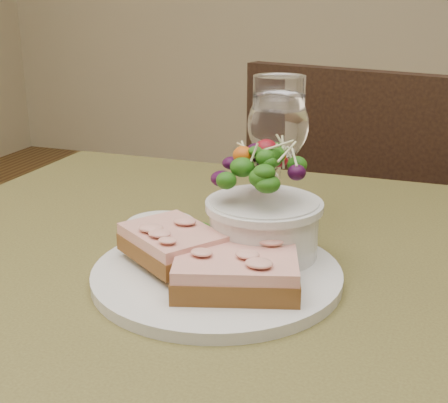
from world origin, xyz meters
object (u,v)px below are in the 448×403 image
(sandwich_front, at_px, (236,271))
(ramekin, at_px, (161,235))
(cafe_table, at_px, (200,342))
(dinner_plate, at_px, (217,274))
(wine_glass, at_px, (278,130))
(salad_bowl, at_px, (264,202))
(chair_far, at_px, (363,323))
(sandwich_back, at_px, (172,243))

(sandwich_front, bearing_deg, ramekin, 136.18)
(cafe_table, xyz_separation_m, ramekin, (-0.04, -0.01, 0.13))
(dinner_plate, distance_m, ramekin, 0.08)
(dinner_plate, bearing_deg, cafe_table, 134.56)
(cafe_table, distance_m, wine_glass, 0.27)
(dinner_plate, relative_size, wine_glass, 1.48)
(salad_bowl, xyz_separation_m, wine_glass, (-0.02, 0.13, 0.05))
(cafe_table, relative_size, chair_far, 0.89)
(wine_glass, bearing_deg, ramekin, -118.13)
(sandwich_front, relative_size, sandwich_back, 1.08)
(dinner_plate, xyz_separation_m, ramekin, (-0.07, 0.02, 0.03))
(cafe_table, bearing_deg, sandwich_back, -111.22)
(ramekin, xyz_separation_m, wine_glass, (0.09, 0.16, 0.09))
(chair_far, xyz_separation_m, wine_glass, (-0.06, -0.60, 0.58))
(cafe_table, xyz_separation_m, dinner_plate, (0.03, -0.04, 0.11))
(ramekin, relative_size, salad_bowl, 0.54)
(sandwich_front, height_order, salad_bowl, salad_bowl)
(cafe_table, relative_size, sandwich_front, 5.71)
(chair_far, xyz_separation_m, dinner_plate, (-0.07, -0.79, 0.46))
(dinner_plate, height_order, salad_bowl, salad_bowl)
(dinner_plate, distance_m, wine_glass, 0.22)
(wine_glass, bearing_deg, sandwich_front, -85.06)
(cafe_table, height_order, sandwich_back, sandwich_back)
(sandwich_front, height_order, ramekin, ramekin)
(chair_far, height_order, salad_bowl, chair_far)
(sandwich_front, distance_m, salad_bowl, 0.10)
(wine_glass, bearing_deg, sandwich_back, -108.69)
(cafe_table, xyz_separation_m, wine_glass, (0.05, 0.15, 0.22))
(ramekin, bearing_deg, sandwich_front, -26.88)
(chair_far, relative_size, ramekin, 13.06)
(sandwich_back, bearing_deg, wine_glass, 105.79)
(dinner_plate, relative_size, sandwich_front, 1.85)
(dinner_plate, distance_m, sandwich_back, 0.06)
(sandwich_front, relative_size, ramekin, 2.03)
(sandwich_front, bearing_deg, dinner_plate, 117.89)
(salad_bowl, bearing_deg, ramekin, -162.45)
(dinner_plate, bearing_deg, ramekin, 163.87)
(salad_bowl, bearing_deg, sandwich_back, -145.49)
(dinner_plate, xyz_separation_m, sandwich_back, (-0.05, -0.00, 0.03))
(salad_bowl, relative_size, wine_glass, 0.73)
(chair_far, distance_m, wine_glass, 0.84)
(chair_far, height_order, sandwich_back, chair_far)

